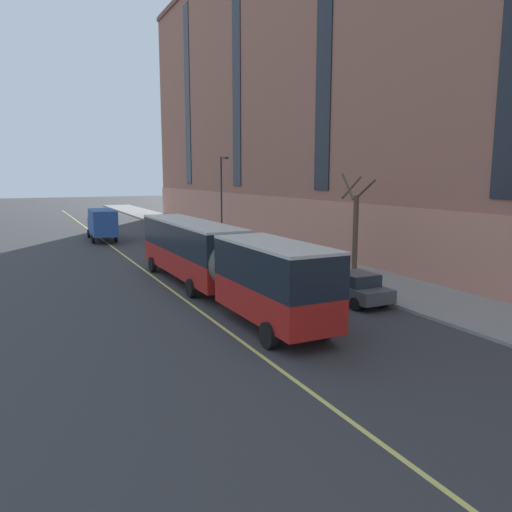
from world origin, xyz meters
TOP-DOWN VIEW (x-y plane):
  - ground_plane at (0.00, 0.00)m, footprint 260.00×260.00m
  - sidewalk at (9.29, 3.00)m, footprint 5.36×160.00m
  - apartment_facade at (17.96, -0.00)m, footprint 15.20×110.00m
  - city_bus at (-0.44, -0.71)m, footprint 3.00×19.96m
  - parked_car_green_0 at (5.35, 11.34)m, footprint 1.93×4.41m
  - parked_car_navy_1 at (5.47, 23.90)m, footprint 2.01×4.61m
  - parked_car_darkgray_2 at (5.41, -5.03)m, footprint 2.04×4.23m
  - parked_car_champagne_3 at (5.40, 1.22)m, footprint 1.91×4.26m
  - box_truck at (-2.25, 25.19)m, footprint 2.60×7.64m
  - street_tree_mid_block at (9.02, -0.09)m, footprint 1.69×1.59m
  - street_lamp at (7.21, 17.29)m, footprint 0.36×1.48m
  - fire_hydrant at (7.11, 17.17)m, footprint 0.42×0.24m
  - lane_centerline at (-2.14, 3.00)m, footprint 0.16×140.00m

SIDE VIEW (x-z plane):
  - ground_plane at x=0.00m, z-range 0.00..0.00m
  - lane_centerline at x=-2.14m, z-range 0.00..0.01m
  - sidewalk at x=9.29m, z-range 0.00..0.15m
  - fire_hydrant at x=7.11m, z-range 0.13..0.85m
  - parked_car_champagne_3 at x=5.40m, z-range 0.00..1.56m
  - parked_car_green_0 at x=5.35m, z-range 0.00..1.56m
  - parked_car_darkgray_2 at x=5.41m, z-range 0.00..1.56m
  - parked_car_navy_1 at x=5.47m, z-range 0.00..1.56m
  - box_truck at x=-2.25m, z-range 0.22..3.30m
  - city_bus at x=-0.44m, z-range 0.29..3.95m
  - street_tree_mid_block at x=9.02m, z-range 0.03..6.35m
  - street_lamp at x=7.21m, z-range 0.95..8.79m
  - apartment_facade at x=17.96m, z-range -0.02..30.50m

